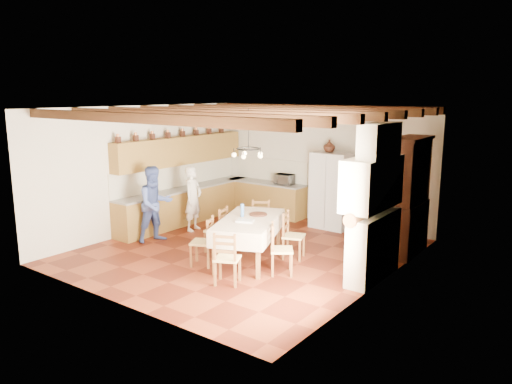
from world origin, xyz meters
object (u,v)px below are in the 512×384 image
Objects in this scene: chair_right_near at (282,249)px; chair_left_near at (202,241)px; dining_table at (249,223)px; chair_right_far at (294,235)px; chair_end_far at (260,223)px; chair_left_far at (216,229)px; person_man at (193,199)px; refrigerator at (333,190)px; hutch at (408,196)px; person_woman_blue at (155,204)px; chair_end_near at (227,257)px; microwave at (284,179)px; person_woman_red at (356,228)px.

chair_left_near is at bearing 73.51° from chair_right_near.
dining_table is 0.98m from chair_right_near.
dining_table is at bearing 120.13° from chair_right_far.
chair_left_near is 1.00× the size of chair_end_far.
person_man is at bearing -135.83° from chair_left_far.
refrigerator is at bearing -22.88° from chair_right_near.
refrigerator is 2.67m from chair_right_far.
hutch is 1.42× the size of person_woman_blue.
chair_right_near is 1.00× the size of chair_end_near.
person_man reaches higher than microwave.
hutch is 1.55× the size of person_man.
chair_left_near is at bearing -91.07° from person_woman_blue.
hutch is 4.97m from person_man.
chair_end_far is at bearing 12.26° from chair_right_near.
chair_left_near is 1.96× the size of microwave.
chair_end_near is (-0.19, -1.85, 0.00)m from chair_right_far.
chair_end_far is (0.08, 1.80, 0.00)m from chair_left_near.
chair_end_near is at bearing 40.38° from chair_left_near.
chair_right_far reaches higher than dining_table.
chair_left_far is 1.66m from chair_right_far.
person_woman_red is at bearing -51.59° from refrigerator.
chair_right_far is (0.61, 0.69, -0.31)m from dining_table.
chair_end_near is 0.64× the size of person_woman_red.
person_woman_blue is (-1.91, 0.54, 0.38)m from chair_left_near.
chair_left_near is 1.85m from chair_right_far.
hutch is at bearing -143.29° from chair_end_near.
person_woman_red is at bearing 94.49° from chair_left_far.
dining_table is at bearing -71.21° from person_woman_blue.
refrigerator is at bearing -7.38° from chair_right_far.
chair_left_far is at bearing -107.12° from refrigerator.
chair_right_near and chair_end_near have the same top height.
person_woman_blue reaches higher than chair_left_far.
person_man is at bearing 34.65° from chair_right_near.
microwave reaches higher than dining_table.
chair_end_near is (1.35, -1.25, 0.00)m from chair_left_far.
person_woman_red reaches higher than chair_right_near.
dining_table is 2.34× the size of chair_end_far.
person_man is at bearing 150.36° from chair_end_far.
chair_end_far reaches higher than dining_table.
chair_left_far is 1.63m from person_woman_blue.
person_man is at bearing 65.77° from chair_right_far.
chair_left_far is 1.86m from chair_right_near.
chair_end_far is at bearing -69.74° from microwave.
chair_left_near is at bearing -144.95° from person_man.
hutch is 2.53× the size of chair_right_near.
microwave is at bearing 112.55° from dining_table.
microwave is (-1.49, 0.08, 0.10)m from refrigerator.
person_woman_blue is at bearing -95.46° from chair_left_far.
chair_right_near is (0.91, -0.18, -0.31)m from dining_table.
refrigerator is 1.95× the size of chair_left_far.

